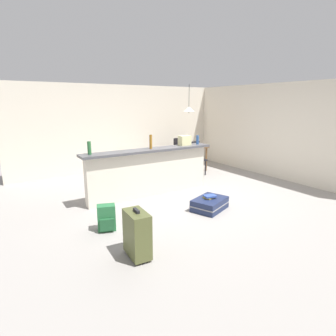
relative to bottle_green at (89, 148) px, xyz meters
The scene contains 17 objects.
ground_plane 2.27m from the bottle_green, 13.34° to the right, with size 13.00×13.00×0.05m, color gray.
wall_back 3.21m from the bottle_green, 54.24° to the left, with size 6.60×0.10×2.50m, color silver.
wall_right 4.93m from the bottle_green, ahead, with size 0.10×6.00×2.50m, color silver.
partition_half_wall 1.44m from the bottle_green, ahead, with size 2.80×0.20×0.99m, color silver.
bar_countertop 1.28m from the bottle_green, ahead, with size 2.96×0.40×0.05m, color #4C4C51.
bottle_green is the anchor object (origin of this frame).
bottle_amber 1.30m from the bottle_green, ahead, with size 0.06×0.06×0.30m, color #9E661E.
bottle_blue 2.54m from the bottle_green, ahead, with size 0.07×0.07×0.21m, color #284C89.
grocery_bag 2.20m from the bottle_green, ahead, with size 0.26×0.18×0.22m, color beige.
dining_table 3.64m from the bottle_green, 23.30° to the left, with size 1.10×0.80×0.74m.
dining_chair_near_partition 3.47m from the bottle_green, 15.79° to the left, with size 0.41×0.41×0.93m.
dining_chair_far_side 4.00m from the bottle_green, 30.65° to the left, with size 0.41×0.41×0.93m.
pendant_lamp 3.67m from the bottle_green, 22.35° to the left, with size 0.34×0.34×0.80m.
suitcase_flat_navy 2.52m from the bottle_green, 36.73° to the right, with size 0.89×0.71×0.22m.
backpack_green 1.52m from the bottle_green, 97.01° to the right, with size 0.32×0.30×0.42m.
suitcase_upright_olive 2.30m from the bottle_green, 92.26° to the right, with size 0.27×0.46×0.67m.
book_stack 2.46m from the bottle_green, 36.06° to the right, with size 0.26×0.23×0.06m.
Camera 1 is at (-3.41, -4.73, 1.99)m, focal length 29.81 mm.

